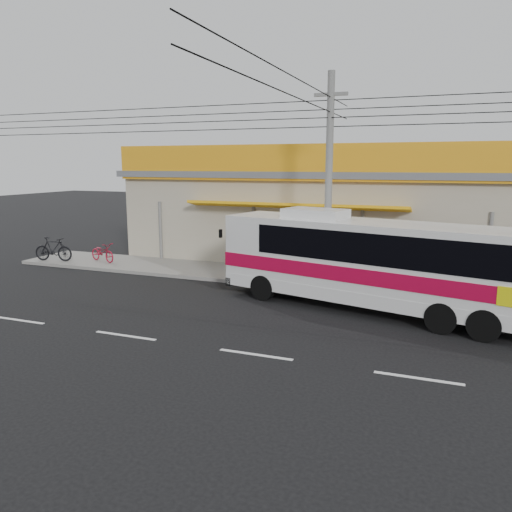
# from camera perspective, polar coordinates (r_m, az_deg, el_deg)

# --- Properties ---
(ground) EXTENTS (120.00, 120.00, 0.00)m
(ground) POSITION_cam_1_polar(r_m,az_deg,el_deg) (15.32, 3.38, -7.97)
(ground) COLOR black
(ground) RESTS_ON ground
(sidewalk) EXTENTS (30.00, 3.20, 0.15)m
(sidewalk) POSITION_cam_1_polar(r_m,az_deg,el_deg) (20.89, 8.42, -2.82)
(sidewalk) COLOR slate
(sidewalk) RESTS_ON ground
(lane_markings) EXTENTS (50.00, 0.12, 0.01)m
(lane_markings) POSITION_cam_1_polar(r_m,az_deg,el_deg) (13.10, -0.02, -11.22)
(lane_markings) COLOR silver
(lane_markings) RESTS_ON ground
(storefront_building) EXTENTS (22.60, 9.20, 5.70)m
(storefront_building) POSITION_cam_1_polar(r_m,az_deg,el_deg) (25.90, 11.26, 4.66)
(storefront_building) COLOR #A9A188
(storefront_building) RESTS_ON ground
(coach_bus) EXTENTS (10.96, 4.80, 3.30)m
(coach_bus) POSITION_cam_1_polar(r_m,az_deg,el_deg) (16.77, 13.91, -0.39)
(coach_bus) COLOR silver
(coach_bus) RESTS_ON ground
(motorbike_red) EXTENTS (1.85, 1.12, 0.92)m
(motorbike_red) POSITION_cam_1_polar(r_m,az_deg,el_deg) (25.38, -17.14, 0.42)
(motorbike_red) COLOR maroon
(motorbike_red) RESTS_ON sidewalk
(motorbike_dark) EXTENTS (2.03, 0.90, 1.18)m
(motorbike_dark) POSITION_cam_1_polar(r_m,az_deg,el_deg) (26.29, -22.16, 0.73)
(motorbike_dark) COLOR black
(motorbike_dark) RESTS_ON sidewalk
(utility_pole) EXTENTS (34.00, 14.00, 8.07)m
(utility_pole) POSITION_cam_1_polar(r_m,az_deg,el_deg) (18.66, 8.51, 15.96)
(utility_pole) COLOR slate
(utility_pole) RESTS_ON ground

